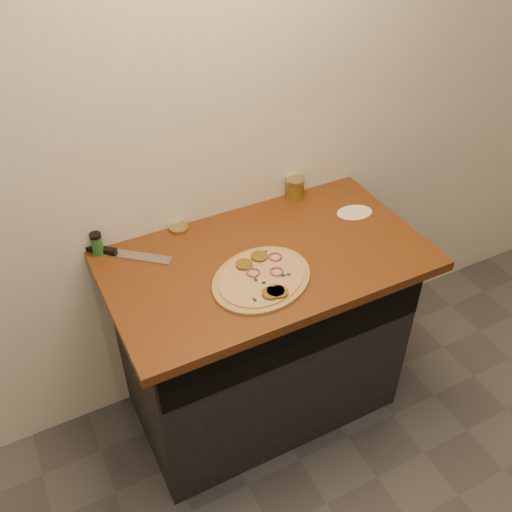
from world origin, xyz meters
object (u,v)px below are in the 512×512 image
chefs_knife (119,253)px  spice_shaker (97,244)px  pizza (262,278)px  salsa_jar (295,188)px

chefs_knife → spice_shaker: bearing=147.4°
chefs_knife → spice_shaker: (-0.07, 0.04, 0.04)m
pizza → salsa_jar: size_ratio=5.63×
salsa_jar → chefs_knife: bearing=-176.9°
pizza → spice_shaker: (-0.47, 0.42, 0.04)m
salsa_jar → pizza: bearing=-132.0°
pizza → salsa_jar: (0.37, 0.42, 0.04)m
pizza → chefs_knife: (-0.41, 0.38, -0.00)m
pizza → chefs_knife: 0.55m
pizza → salsa_jar: salsa_jar is taller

